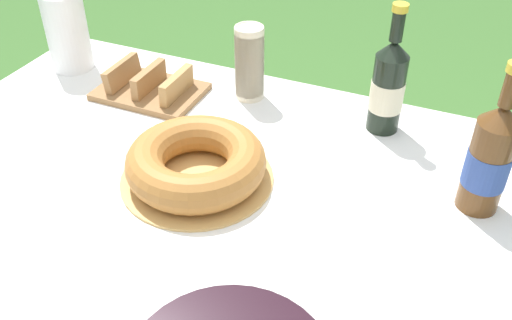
% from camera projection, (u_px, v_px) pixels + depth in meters
% --- Properties ---
extents(garden_table, '(1.49, 1.11, 0.66)m').
position_uv_depth(garden_table, '(210.00, 239.00, 1.13)').
color(garden_table, brown).
rests_on(garden_table, ground_plane).
extents(tablecloth, '(1.50, 1.12, 0.10)m').
position_uv_depth(tablecloth, '(208.00, 222.00, 1.10)').
color(tablecloth, white).
rests_on(tablecloth, garden_table).
extents(bundt_cake, '(0.32, 0.32, 0.09)m').
position_uv_depth(bundt_cake, '(196.00, 163.00, 1.15)').
color(bundt_cake, tan).
rests_on(bundt_cake, tablecloth).
extents(cup_stack, '(0.07, 0.07, 0.19)m').
position_uv_depth(cup_stack, '(249.00, 63.00, 1.39)').
color(cup_stack, beige).
rests_on(cup_stack, tablecloth).
extents(cider_bottle_amber, '(0.08, 0.08, 0.31)m').
position_uv_depth(cider_bottle_amber, '(489.00, 159.00, 1.05)').
color(cider_bottle_amber, brown).
rests_on(cider_bottle_amber, tablecloth).
extents(juice_bottle_red, '(0.08, 0.08, 0.30)m').
position_uv_depth(juice_bottle_red, '(388.00, 86.00, 1.27)').
color(juice_bottle_red, black).
rests_on(juice_bottle_red, tablecloth).
extents(paper_towel_roll, '(0.11, 0.11, 0.21)m').
position_uv_depth(paper_towel_roll, '(67.00, 31.00, 1.51)').
color(paper_towel_roll, white).
rests_on(paper_towel_roll, tablecloth).
extents(bread_board, '(0.26, 0.18, 0.07)m').
position_uv_depth(bread_board, '(150.00, 87.00, 1.44)').
color(bread_board, olive).
rests_on(bread_board, tablecloth).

